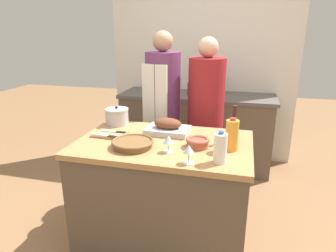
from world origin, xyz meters
TOP-DOWN VIEW (x-y plane):
  - ground_plane at (0.00, 0.00)m, footprint 12.00×12.00m
  - kitchen_island at (0.00, 0.00)m, footprint 1.27×0.83m
  - back_counter at (0.00, 1.55)m, footprint 1.85×0.60m
  - back_wall at (0.00, 1.90)m, footprint 2.35×0.10m
  - roasting_pan at (-0.02, 0.19)m, footprint 0.34×0.25m
  - wicker_basket at (-0.18, -0.16)m, footprint 0.30×0.30m
  - cutting_board at (-0.44, 0.02)m, footprint 0.25×0.19m
  - stock_pot at (-0.50, 0.30)m, footprint 0.20×0.20m
  - mixing_bowl at (0.26, -0.05)m, footprint 0.16×0.16m
  - juice_jug at (0.49, -0.04)m, footprint 0.09×0.09m
  - milk_jug at (0.43, -0.27)m, footprint 0.08×0.08m
  - wine_bottle_green at (0.49, 0.12)m, footprint 0.08×0.08m
  - wine_glass_left at (0.08, -0.18)m, footprint 0.07×0.07m
  - wine_glass_right at (0.25, -0.33)m, footprint 0.07×0.07m
  - knife_chef at (-0.44, -0.04)m, footprint 0.25×0.06m
  - knife_paring at (-0.42, 0.06)m, footprint 0.21×0.03m
  - stand_mixer at (0.14, 1.60)m, footprint 0.18×0.14m
  - condiment_bottle_tall at (-0.09, 1.50)m, footprint 0.05×0.05m
  - condiment_bottle_short at (-0.63, 1.53)m, footprint 0.05×0.05m
  - person_cook_aproned at (-0.22, 0.79)m, footprint 0.34×0.37m
  - person_cook_guest at (0.20, 0.79)m, footprint 0.35×0.35m

SIDE VIEW (x-z plane):
  - ground_plane at x=0.00m, z-range 0.00..0.00m
  - kitchen_island at x=0.00m, z-range 0.00..0.87m
  - back_counter at x=0.00m, z-range 0.00..0.91m
  - cutting_board at x=-0.44m, z-range 0.87..0.89m
  - person_cook_guest at x=0.20m, z-range 0.08..1.68m
  - knife_chef at x=-0.44m, z-range 0.89..0.90m
  - knife_paring at x=-0.42m, z-range 0.89..0.90m
  - wicker_basket at x=-0.18m, z-range 0.87..0.92m
  - mixing_bowl at x=0.26m, z-range 0.87..0.94m
  - person_cook_aproned at x=-0.22m, z-range 0.09..1.73m
  - roasting_pan at x=-0.02m, z-range 0.86..0.98m
  - stock_pot at x=-0.50m, z-range 0.86..1.02m
  - wine_glass_left at x=0.08m, z-range 0.90..1.01m
  - wine_glass_right at x=0.25m, z-range 0.90..1.02m
  - milk_jug at x=0.43m, z-range 0.86..1.07m
  - juice_jug at x=0.49m, z-range 0.86..1.09m
  - condiment_bottle_tall at x=-0.09m, z-range 0.90..1.06m
  - wine_bottle_green at x=0.49m, z-range 0.84..1.11m
  - condiment_bottle_short at x=-0.63m, z-range 0.90..1.09m
  - stand_mixer at x=0.14m, z-range 0.88..1.19m
  - back_wall at x=0.00m, z-range 0.00..2.55m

